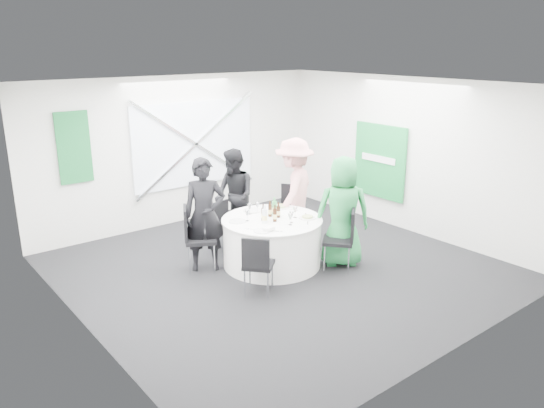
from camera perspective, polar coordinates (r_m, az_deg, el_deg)
floor at (r=8.30m, az=0.87°, el=-6.93°), size 6.00×6.00×0.00m
ceiling at (r=7.61m, az=0.96°, el=12.72°), size 6.00×6.00×0.00m
wall_back at (r=10.27m, az=-9.83°, el=5.71°), size 6.00×0.00×6.00m
wall_front at (r=5.94m, az=19.65°, el=-3.36°), size 6.00×0.00×6.00m
wall_left at (r=6.44m, az=-20.19°, el=-1.86°), size 0.00×6.00×6.00m
wall_right at (r=9.97m, az=14.41°, el=5.08°), size 0.00×6.00×6.00m
window_panel at (r=10.37m, az=-8.29°, el=6.44°), size 2.60×0.03×1.60m
window_brace_a at (r=10.33m, az=-8.18°, el=6.41°), size 2.63×0.05×1.84m
window_brace_b at (r=10.33m, az=-8.18°, el=6.41°), size 2.63×0.05×1.84m
green_banner at (r=9.40m, az=-20.52°, el=5.70°), size 0.55×0.04×1.20m
green_sign at (r=10.33m, az=11.49°, el=4.54°), size 0.05×1.20×1.40m
banquet_table at (r=8.30m, az=0.00°, el=-4.09°), size 1.56×1.56×0.76m
chair_back at (r=8.95m, az=-5.09°, el=-1.93°), size 0.43×0.44×0.82m
chair_back_left at (r=8.13m, az=-8.35°, el=-3.14°), size 0.63×0.62×1.01m
chair_back_right at (r=9.34m, az=2.06°, el=-0.43°), size 0.62×0.61×0.97m
chair_front_right at (r=8.11m, az=7.77°, el=-3.30°), size 0.63×0.63×0.98m
chair_front_left at (r=7.25m, az=-1.59°, el=-6.18°), size 0.56×0.56×0.88m
person_man_back_left at (r=8.05m, az=-7.25°, el=-1.16°), size 0.76×0.68×1.75m
person_man_back at (r=9.20m, az=-4.09°, el=0.87°), size 0.53×0.84×1.64m
person_woman_pink at (r=9.12m, az=2.39°, el=1.40°), size 1.30×1.09×1.83m
person_woman_green at (r=8.24m, az=7.61°, el=-0.83°), size 1.01×0.95×1.73m
plate_back at (r=8.56m, az=-2.11°, el=-0.70°), size 0.30×0.30×0.01m
plate_back_left at (r=8.06m, az=-3.74°, el=-1.86°), size 0.26×0.26×0.01m
plate_back_right at (r=8.72m, az=0.92°, el=-0.29°), size 0.29×0.29×0.04m
plate_front_right at (r=8.21m, az=3.82°, el=-1.44°), size 0.26×0.26×0.04m
plate_front_left at (r=7.64m, az=-1.07°, el=-2.90°), size 0.25×0.25×0.01m
napkin at (r=7.64m, az=-0.35°, el=-2.65°), size 0.18×0.14×0.05m
beer_bottle_a at (r=8.07m, az=-0.95°, el=-1.12°), size 0.06×0.06×0.26m
beer_bottle_b at (r=8.25m, az=-0.22°, el=-0.69°), size 0.06×0.06×0.26m
beer_bottle_c at (r=8.21m, az=0.69°, el=-0.84°), size 0.06×0.06×0.24m
beer_bottle_d at (r=8.02m, az=0.32°, el=-1.21°), size 0.06×0.06×0.26m
green_water_bottle at (r=8.32m, az=0.26°, el=-0.46°), size 0.08×0.08×0.29m
clear_water_bottle at (r=7.95m, az=-0.80°, el=-1.33°), size 0.08×0.08×0.28m
wine_glass_a at (r=8.05m, az=-2.70°, el=-0.98°), size 0.07×0.07×0.17m
wine_glass_b at (r=8.44m, az=-1.59°, el=-0.11°), size 0.07×0.07×0.17m
wine_glass_c at (r=7.87m, az=1.98°, el=-1.40°), size 0.07×0.07×0.17m
wine_glass_d at (r=8.20m, az=2.50°, el=-0.63°), size 0.07×0.07×0.17m
wine_glass_e at (r=7.97m, az=2.11°, el=-1.16°), size 0.07×0.07×0.17m
wine_glass_f at (r=8.37m, az=-2.43°, el=-0.27°), size 0.07×0.07×0.17m
fork_a at (r=7.73m, az=-2.41°, el=-2.71°), size 0.10×0.13×0.01m
knife_a at (r=7.63m, az=0.60°, el=-2.95°), size 0.11×0.12×0.01m
fork_b at (r=7.99m, az=3.86°, el=-2.06°), size 0.11×0.12×0.01m
knife_b at (r=8.38m, az=3.68°, el=-1.14°), size 0.10×0.13×0.01m
fork_c at (r=8.61m, az=2.36°, el=-0.63°), size 0.09×0.14×0.01m
knife_c at (r=8.72m, az=0.22°, el=-0.39°), size 0.09×0.14×0.01m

